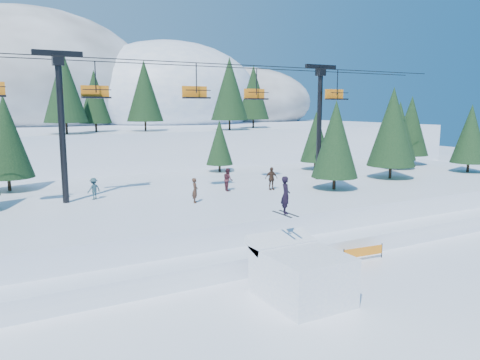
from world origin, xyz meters
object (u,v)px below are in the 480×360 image
jump_kicker (300,272)px  banner_near (363,252)px  chairlift (191,104)px  banner_far (417,232)px

jump_kicker → banner_near: 7.17m
chairlift → banner_near: chairlift is taller
jump_kicker → chairlift: chairlift is taller
chairlift → banner_far: size_ratio=16.85×
jump_kicker → chairlift: 18.42m
banner_near → chairlift: bearing=110.2°
chairlift → banner_near: 17.15m
jump_kicker → banner_near: (6.60, 2.69, -0.75)m
jump_kicker → banner_far: (13.11, 4.31, -0.75)m
banner_near → banner_far: 6.71m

